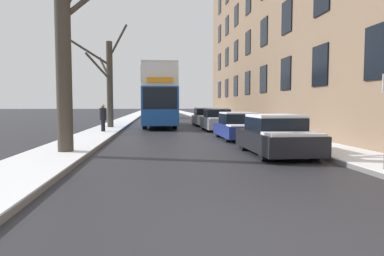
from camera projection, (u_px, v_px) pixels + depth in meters
The scene contains 13 objects.
ground_plane at pixel (278, 242), 4.22m from camera, with size 320.00×320.00×0.00m, color #28282D.
sidewalk_left at pixel (135, 115), 56.28m from camera, with size 2.12×130.00×0.16m.
sidewalk_right at pixel (192, 115), 57.29m from camera, with size 2.12×130.00×0.16m.
terrace_facade_right at pixel (329, 15), 23.12m from camera, with size 9.10×40.58×15.60m.
bare_tree_left_0 at pixel (64, 31), 11.18m from camera, with size 2.38×2.11×7.85m.
bare_tree_left_1 at pixel (108, 81), 23.76m from camera, with size 4.02×2.64×7.06m.
double_decker_bus at pixel (159, 94), 27.44m from camera, with size 2.49×11.08×4.58m.
parked_car_0 at pixel (276, 136), 11.64m from camera, with size 1.84×4.00×1.37m.
parked_car_1 at pixel (238, 127), 16.93m from camera, with size 1.79×4.03×1.34m.
parked_car_2 at pixel (217, 120), 22.68m from camera, with size 1.75×3.92×1.49m.
parked_car_3 at pixel (204, 117), 28.49m from camera, with size 1.71×4.24×1.47m.
oncoming_van at pixel (156, 108), 44.86m from camera, with size 1.99×5.35×2.49m.
pedestrian_left_sidewalk at pixel (103, 118), 20.03m from camera, with size 0.38×0.38×1.76m.
Camera 1 is at (-1.49, -3.98, 1.69)m, focal length 32.00 mm.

